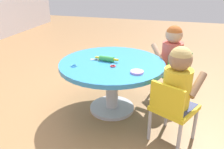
{
  "coord_description": "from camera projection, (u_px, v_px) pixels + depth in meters",
  "views": [
    {
      "loc": [
        -1.93,
        -0.54,
        1.25
      ],
      "look_at": [
        0.0,
        0.0,
        0.38
      ],
      "focal_mm": 37.08,
      "sensor_mm": 36.0,
      "label": 1
    }
  ],
  "objects": [
    {
      "name": "cookie_cutter_0",
      "position": [
        74.0,
        66.0,
        2.04
      ],
      "size": [
        0.06,
        0.06,
        0.01
      ],
      "primitive_type": "torus",
      "color": "#3F99D8",
      "rests_on": "craft_table"
    },
    {
      "name": "craft_table",
      "position": [
        112.0,
        73.0,
        2.18
      ],
      "size": [
        0.98,
        0.98,
        0.5
      ],
      "color": "silver",
      "rests_on": "ground"
    },
    {
      "name": "child_chair_right",
      "position": [
        172.0,
        72.0,
        2.42
      ],
      "size": [
        0.42,
        0.42,
        0.54
      ],
      "color": "#B7B7BC",
      "rests_on": "ground"
    },
    {
      "name": "seated_child_right",
      "position": [
        172.0,
        50.0,
        2.36
      ],
      "size": [
        0.44,
        0.42,
        0.51
      ],
      "color": "#3F4772",
      "rests_on": "ground"
    },
    {
      "name": "child_chair_left",
      "position": [
        172.0,
        108.0,
        1.77
      ],
      "size": [
        0.41,
        0.41,
        0.54
      ],
      "color": "#B7B7BC",
      "rests_on": "ground"
    },
    {
      "name": "seated_child_left",
      "position": [
        178.0,
        80.0,
        1.71
      ],
      "size": [
        0.43,
        0.4,
        0.51
      ],
      "color": "#3F4772",
      "rests_on": "ground"
    },
    {
      "name": "cookie_cutter_1",
      "position": [
        113.0,
        66.0,
        2.03
      ],
      "size": [
        0.05,
        0.05,
        0.01
      ],
      "primitive_type": "torus",
      "color": "red",
      "rests_on": "craft_table"
    },
    {
      "name": "ground_plane",
      "position": [
        112.0,
        109.0,
        2.34
      ],
      "size": [
        10.0,
        10.0,
        0.0
      ],
      "primitive_type": "plane",
      "color": "#9E7247"
    },
    {
      "name": "playdough_blob_0",
      "position": [
        137.0,
        72.0,
        1.9
      ],
      "size": [
        0.11,
        0.11,
        0.02
      ],
      "primitive_type": "cylinder",
      "color": "#CC99E5",
      "rests_on": "craft_table"
    },
    {
      "name": "rolling_pin",
      "position": [
        107.0,
        59.0,
        2.15
      ],
      "size": [
        0.07,
        0.23,
        0.05
      ],
      "color": "green",
      "rests_on": "craft_table"
    },
    {
      "name": "craft_scissors",
      "position": [
        100.0,
        60.0,
        2.19
      ],
      "size": [
        0.08,
        0.14,
        0.01
      ],
      "color": "silver",
      "rests_on": "craft_table"
    }
  ]
}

